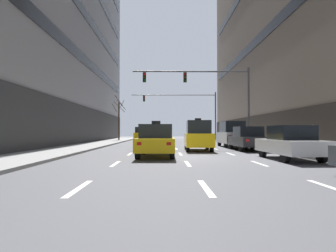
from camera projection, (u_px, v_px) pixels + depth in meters
The scene contains 40 objects.
ground_plane at pixel (183, 157), 14.62m from camera, with size 120.00×120.00×0.00m, color #515156.
sidewalk_left at pixel (33, 156), 14.49m from camera, with size 3.63×80.00×0.14m, color gray.
sidewalk_right at pixel (330, 156), 14.75m from camera, with size 3.63×80.00×0.14m, color gray.
lane_stripe_l1_s2 at pixel (79, 188), 6.58m from camera, with size 0.16×2.00×0.01m, color silver.
lane_stripe_l1_s3 at pixel (115, 164), 11.57m from camera, with size 0.16×2.00×0.01m, color silver.
lane_stripe_l1_s4 at pixel (130, 154), 16.57m from camera, with size 0.16×2.00×0.01m, color silver.
lane_stripe_l1_s5 at pixel (138, 149), 21.57m from camera, with size 0.16×2.00×0.01m, color silver.
lane_stripe_l1_s6 at pixel (143, 146), 26.57m from camera, with size 0.16×2.00×0.01m, color silver.
lane_stripe_l1_s7 at pixel (146, 143), 31.57m from camera, with size 0.16×2.00×0.01m, color silver.
lane_stripe_l1_s8 at pixel (148, 142), 36.57m from camera, with size 0.16×2.00×0.01m, color silver.
lane_stripe_l1_s9 at pixel (150, 140), 41.56m from camera, with size 0.16×2.00×0.01m, color silver.
lane_stripe_l1_s10 at pixel (151, 139), 46.56m from camera, with size 0.16×2.00×0.01m, color silver.
lane_stripe_l2_s2 at pixel (206, 188), 6.63m from camera, with size 0.16×2.00×0.01m, color silver.
lane_stripe_l2_s3 at pixel (188, 164), 11.62m from camera, with size 0.16×2.00×0.01m, color silver.
lane_stripe_l2_s4 at pixel (180, 154), 16.62m from camera, with size 0.16×2.00×0.01m, color silver.
lane_stripe_l2_s5 at pixel (176, 149), 21.62m from camera, with size 0.16×2.00×0.01m, color silver.
lane_stripe_l2_s6 at pixel (174, 145), 26.62m from camera, with size 0.16×2.00×0.01m, color silver.
lane_stripe_l2_s7 at pixel (172, 143), 31.62m from camera, with size 0.16×2.00×0.01m, color silver.
lane_stripe_l2_s8 at pixel (171, 142), 36.62m from camera, with size 0.16×2.00×0.01m, color silver.
lane_stripe_l2_s9 at pixel (170, 140), 41.61m from camera, with size 0.16×2.00×0.01m, color silver.
lane_stripe_l2_s10 at pixel (169, 139), 46.61m from camera, with size 0.16×2.00×0.01m, color silver.
lane_stripe_l3_s2 at pixel (331, 187), 6.68m from camera, with size 0.16×2.00×0.01m, color silver.
lane_stripe_l3_s3 at pixel (259, 163), 11.67m from camera, with size 0.16×2.00×0.01m, color silver.
lane_stripe_l3_s4 at pixel (230, 154), 16.67m from camera, with size 0.16×2.00×0.01m, color silver.
lane_stripe_l3_s5 at pixel (215, 149), 21.67m from camera, with size 0.16×2.00×0.01m, color silver.
lane_stripe_l3_s6 at pixel (205, 145), 26.67m from camera, with size 0.16×2.00×0.01m, color silver.
lane_stripe_l3_s7 at pixel (199, 143), 31.67m from camera, with size 0.16×2.00×0.01m, color silver.
lane_stripe_l3_s8 at pixel (194, 142), 36.67m from camera, with size 0.16×2.00×0.01m, color silver.
lane_stripe_l3_s9 at pixel (190, 140), 41.66m from camera, with size 0.16×2.00×0.01m, color silver.
lane_stripe_l3_s10 at pixel (187, 139), 46.66m from camera, with size 0.16×2.00×0.01m, color silver.
taxi_driving_0 at pixel (141, 134), 42.31m from camera, with size 1.88×4.25×2.21m.
taxi_driving_1 at pixel (156, 141), 14.81m from camera, with size 2.01×4.64×1.91m.
taxi_driving_2 at pixel (198, 136), 19.61m from camera, with size 2.01×4.44×2.29m.
car_parked_1 at pixel (290, 143), 13.17m from camera, with size 1.85×4.37×1.63m.
car_parked_2 at pixel (247, 139), 19.81m from camera, with size 1.92×4.54×1.70m.
car_parked_3 at pixel (232, 134), 24.25m from camera, with size 1.99×4.64×2.23m.
traffic_signal_0 at pixel (209, 88), 24.16m from camera, with size 10.22×0.35×6.83m.
traffic_signal_1 at pixel (189, 106), 39.57m from camera, with size 12.13×0.35×6.86m.
street_tree_0 at pixel (119, 119), 40.25m from camera, with size 2.12×1.89×6.45m.
pedestrian_0 at pixel (313, 136), 17.81m from camera, with size 0.40×0.40×1.65m.
Camera 1 is at (-1.01, -14.64, 1.35)m, focal length 29.62 mm.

